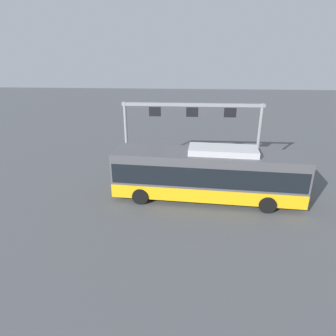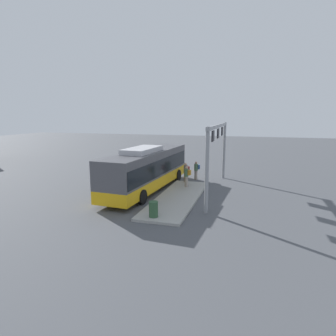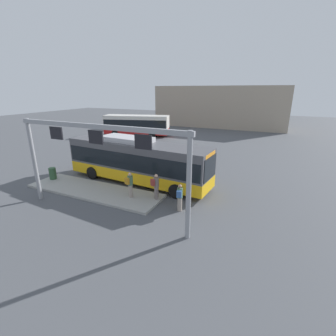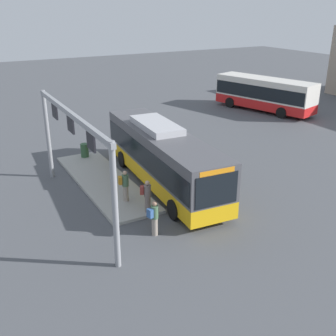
# 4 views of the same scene
# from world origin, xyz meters

# --- Properties ---
(ground_plane) EXTENTS (120.00, 120.00, 0.00)m
(ground_plane) POSITION_xyz_m (0.00, 0.00, 0.00)
(ground_plane) COLOR #4C4F54
(platform_curb) EXTENTS (10.00, 2.80, 0.16)m
(platform_curb) POSITION_xyz_m (-1.80, -2.93, 0.08)
(platform_curb) COLOR #9E9E99
(platform_curb) RESTS_ON ground
(bus_main) EXTENTS (11.67, 3.32, 3.46)m
(bus_main) POSITION_xyz_m (-0.01, 0.00, 1.81)
(bus_main) COLOR #EAAD14
(bus_main) RESTS_ON ground
(bus_background_left) EXTENTS (10.09, 5.05, 3.10)m
(bus_background_left) POSITION_xyz_m (-10.51, 16.68, 1.78)
(bus_background_left) COLOR red
(bus_background_left) RESTS_ON ground
(person_boarding) EXTENTS (0.42, 0.58, 1.67)m
(person_boarding) POSITION_xyz_m (4.73, -2.98, 0.89)
(person_boarding) COLOR gray
(person_boarding) RESTS_ON ground
(person_waiting_near) EXTENTS (0.43, 0.58, 1.67)m
(person_waiting_near) POSITION_xyz_m (1.24, -2.87, 1.05)
(person_waiting_near) COLOR gray
(person_waiting_near) RESTS_ON platform_curb
(person_waiting_mid) EXTENTS (0.53, 0.61, 1.67)m
(person_waiting_mid) POSITION_xyz_m (2.87, -2.42, 1.05)
(person_waiting_mid) COLOR slate
(person_waiting_mid) RESTS_ON platform_curb
(platform_sign_gantry) EXTENTS (10.65, 0.24, 5.20)m
(platform_sign_gantry) POSITION_xyz_m (0.97, -5.30, 3.82)
(platform_sign_gantry) COLOR gray
(platform_sign_gantry) RESTS_ON ground
(station_building) EXTENTS (24.20, 8.00, 7.47)m
(station_building) POSITION_xyz_m (-1.43, 32.57, 3.73)
(station_building) COLOR tan
(station_building) RESTS_ON ground
(trash_bin) EXTENTS (0.52, 0.52, 0.90)m
(trash_bin) POSITION_xyz_m (-6.10, -2.62, 0.61)
(trash_bin) COLOR #2D5133
(trash_bin) RESTS_ON platform_curb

